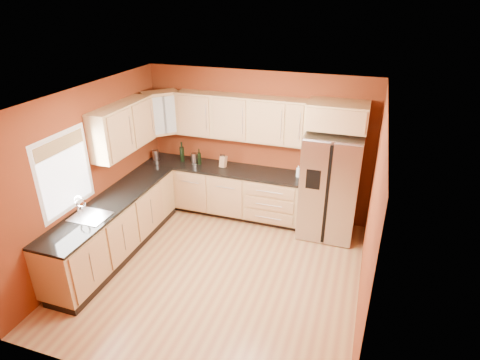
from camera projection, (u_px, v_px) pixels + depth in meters
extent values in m
plane|color=#9C603C|center=(218.00, 273.00, 5.92)|extent=(4.00, 4.00, 0.00)
plane|color=white|center=(213.00, 99.00, 4.81)|extent=(4.00, 4.00, 0.00)
cube|color=maroon|center=(257.00, 145.00, 7.08)|extent=(4.00, 0.04, 2.60)
cube|color=maroon|center=(135.00, 291.00, 3.65)|extent=(4.00, 0.04, 2.60)
cube|color=maroon|center=(90.00, 175.00, 5.94)|extent=(0.04, 4.00, 2.60)
cube|color=maroon|center=(371.00, 219.00, 4.79)|extent=(0.04, 4.00, 2.60)
cube|color=#9D844C|center=(223.00, 191.00, 7.35)|extent=(2.90, 0.60, 0.88)
cube|color=#9D844C|center=(115.00, 228.00, 6.22)|extent=(0.60, 2.80, 0.88)
cube|color=black|center=(222.00, 169.00, 7.14)|extent=(2.90, 0.62, 0.04)
cube|color=black|center=(112.00, 202.00, 6.02)|extent=(0.62, 2.80, 0.04)
cube|color=#9D844C|center=(241.00, 118.00, 6.78)|extent=(2.30, 0.33, 0.75)
cube|color=#9D844C|center=(123.00, 128.00, 6.29)|extent=(0.33, 1.35, 0.75)
cube|color=#9D844C|center=(162.00, 113.00, 7.05)|extent=(0.67, 0.67, 0.75)
cube|color=#9D844C|center=(338.00, 115.00, 6.11)|extent=(0.92, 0.60, 0.40)
cube|color=silver|center=(330.00, 185.00, 6.55)|extent=(0.90, 0.75, 1.78)
cube|color=white|center=(65.00, 173.00, 5.40)|extent=(0.03, 0.90, 1.00)
cylinder|color=silver|center=(194.00, 158.00, 7.28)|extent=(0.15, 0.15, 0.19)
cylinder|color=silver|center=(156.00, 155.00, 7.42)|extent=(0.15, 0.15, 0.19)
cube|color=#AE7E54|center=(223.00, 162.00, 7.12)|extent=(0.12, 0.11, 0.20)
cylinder|color=white|center=(298.00, 171.00, 6.74)|extent=(0.07, 0.07, 0.20)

